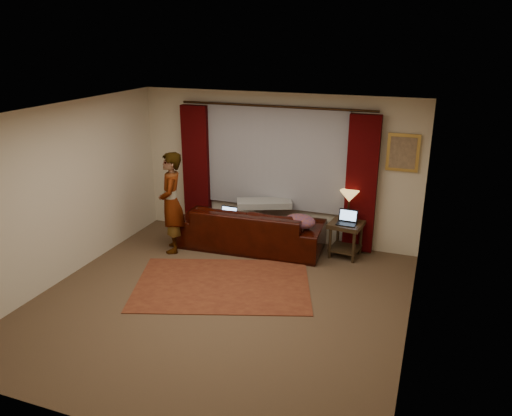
# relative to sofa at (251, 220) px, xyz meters

# --- Properties ---
(floor) EXTENTS (5.00, 5.00, 0.01)m
(floor) POSITION_rel_sofa_xyz_m (0.25, -1.93, -0.50)
(floor) COLOR brown
(floor) RESTS_ON ground
(ceiling) EXTENTS (5.00, 5.00, 0.02)m
(ceiling) POSITION_rel_sofa_xyz_m (0.25, -1.93, 2.10)
(ceiling) COLOR silver
(ceiling) RESTS_ON ground
(wall_back) EXTENTS (5.00, 0.02, 2.60)m
(wall_back) POSITION_rel_sofa_xyz_m (0.25, 0.57, 0.80)
(wall_back) COLOR beige
(wall_back) RESTS_ON ground
(wall_front) EXTENTS (5.00, 0.02, 2.60)m
(wall_front) POSITION_rel_sofa_xyz_m (0.25, -4.43, 0.80)
(wall_front) COLOR beige
(wall_front) RESTS_ON ground
(wall_left) EXTENTS (0.02, 5.00, 2.60)m
(wall_left) POSITION_rel_sofa_xyz_m (-2.25, -1.93, 0.80)
(wall_left) COLOR beige
(wall_left) RESTS_ON ground
(wall_right) EXTENTS (0.02, 5.00, 2.60)m
(wall_right) POSITION_rel_sofa_xyz_m (2.75, -1.93, 0.80)
(wall_right) COLOR beige
(wall_right) RESTS_ON ground
(sheer_curtain) EXTENTS (2.50, 0.05, 1.80)m
(sheer_curtain) POSITION_rel_sofa_xyz_m (0.25, 0.51, 1.00)
(sheer_curtain) COLOR gray
(sheer_curtain) RESTS_ON wall_back
(drape_left) EXTENTS (0.50, 0.14, 2.30)m
(drape_left) POSITION_rel_sofa_xyz_m (-1.25, 0.46, 0.68)
(drape_left) COLOR #360203
(drape_left) RESTS_ON floor
(drape_right) EXTENTS (0.50, 0.14, 2.30)m
(drape_right) POSITION_rel_sofa_xyz_m (1.75, 0.46, 0.68)
(drape_right) COLOR #360203
(drape_right) RESTS_ON floor
(curtain_rod) EXTENTS (0.04, 0.04, 3.40)m
(curtain_rod) POSITION_rel_sofa_xyz_m (0.25, 0.46, 1.88)
(curtain_rod) COLOR black
(curtain_rod) RESTS_ON wall_back
(picture_frame) EXTENTS (0.50, 0.04, 0.60)m
(picture_frame) POSITION_rel_sofa_xyz_m (2.35, 0.54, 1.25)
(picture_frame) COLOR gold
(picture_frame) RESTS_ON wall_back
(sofa) EXTENTS (2.52, 1.20, 0.99)m
(sofa) POSITION_rel_sofa_xyz_m (0.00, 0.00, 0.00)
(sofa) COLOR black
(sofa) RESTS_ON floor
(throw_blanket) EXTENTS (1.01, 0.71, 0.11)m
(throw_blanket) POSITION_rel_sofa_xyz_m (0.14, 0.25, 0.50)
(throw_blanket) COLOR gray
(throw_blanket) RESTS_ON sofa
(clothing_pile) EXTENTS (0.63, 0.54, 0.22)m
(clothing_pile) POSITION_rel_sofa_xyz_m (0.87, -0.08, 0.11)
(clothing_pile) COLOR brown
(clothing_pile) RESTS_ON sofa
(laptop_sofa) EXTENTS (0.32, 0.34, 0.22)m
(laptop_sofa) POSITION_rel_sofa_xyz_m (-0.38, -0.18, 0.11)
(laptop_sofa) COLOR black
(laptop_sofa) RESTS_ON sofa
(area_rug) EXTENTS (2.96, 2.43, 0.01)m
(area_rug) POSITION_rel_sofa_xyz_m (0.09, -1.45, -0.49)
(area_rug) COLOR maroon
(area_rug) RESTS_ON floor
(end_table) EXTENTS (0.58, 0.58, 0.60)m
(end_table) POSITION_rel_sofa_xyz_m (1.60, 0.19, -0.20)
(end_table) COLOR black
(end_table) RESTS_ON floor
(tiffany_lamp) EXTENTS (0.33, 0.33, 0.50)m
(tiffany_lamp) POSITION_rel_sofa_xyz_m (1.59, 0.32, 0.35)
(tiffany_lamp) COLOR olive
(tiffany_lamp) RESTS_ON end_table
(laptop_table) EXTENTS (0.32, 0.35, 0.22)m
(laptop_table) POSITION_rel_sofa_xyz_m (1.61, 0.10, 0.21)
(laptop_table) COLOR black
(laptop_table) RESTS_ON end_table
(person) EXTENTS (0.66, 0.66, 1.71)m
(person) POSITION_rel_sofa_xyz_m (-1.20, -0.58, 0.36)
(person) COLOR gray
(person) RESTS_ON floor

